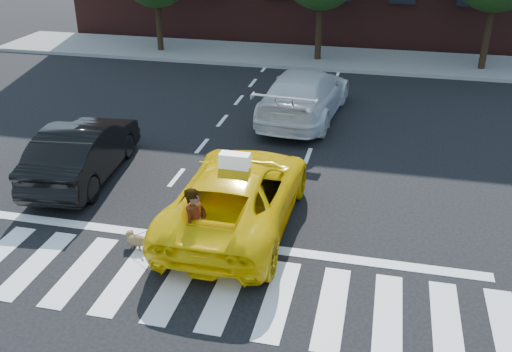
# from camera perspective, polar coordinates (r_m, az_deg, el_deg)

# --- Properties ---
(ground) EXTENTS (120.00, 120.00, 0.00)m
(ground) POSITION_cam_1_polar(r_m,az_deg,el_deg) (11.25, -8.03, -10.70)
(ground) COLOR black
(ground) RESTS_ON ground
(crosswalk) EXTENTS (13.00, 2.40, 0.01)m
(crosswalk) POSITION_cam_1_polar(r_m,az_deg,el_deg) (11.25, -8.04, -10.68)
(crosswalk) COLOR silver
(crosswalk) RESTS_ON ground
(stop_line) EXTENTS (12.00, 0.30, 0.01)m
(stop_line) POSITION_cam_1_polar(r_m,az_deg,el_deg) (12.48, -5.48, -6.43)
(stop_line) COLOR silver
(stop_line) RESTS_ON ground
(sidewalk_far) EXTENTS (30.00, 4.00, 0.15)m
(sidewalk_far) POSITION_cam_1_polar(r_m,az_deg,el_deg) (26.90, 5.22, 11.77)
(sidewalk_far) COLOR slate
(sidewalk_far) RESTS_ON ground
(taxi) EXTENTS (2.55, 5.43, 1.50)m
(taxi) POSITION_cam_1_polar(r_m,az_deg,el_deg) (12.70, -1.84, -1.82)
(taxi) COLOR yellow
(taxi) RESTS_ON ground
(black_sedan) EXTENTS (2.06, 4.71, 1.51)m
(black_sedan) POSITION_cam_1_polar(r_m,az_deg,el_deg) (15.56, -16.90, 2.47)
(black_sedan) COLOR black
(black_sedan) RESTS_ON ground
(white_suv) EXTENTS (2.78, 5.79, 1.63)m
(white_suv) POSITION_cam_1_polar(r_m,az_deg,el_deg) (19.18, 4.87, 8.17)
(white_suv) COLOR silver
(white_suv) RESTS_ON ground
(woman) EXTENTS (0.55, 0.70, 1.70)m
(woman) POSITION_cam_1_polar(r_m,az_deg,el_deg) (11.32, -6.03, -5.14)
(woman) COLOR #999999
(woman) RESTS_ON ground
(dog) EXTENTS (0.58, 0.41, 0.35)m
(dog) POSITION_cam_1_polar(r_m,az_deg,el_deg) (12.36, -11.97, -6.22)
(dog) COLOR olive
(dog) RESTS_ON ground
(taxi_sign) EXTENTS (0.65, 0.29, 0.32)m
(taxi_sign) POSITION_cam_1_polar(r_m,az_deg,el_deg) (12.12, -2.14, 1.55)
(taxi_sign) COLOR white
(taxi_sign) RESTS_ON taxi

